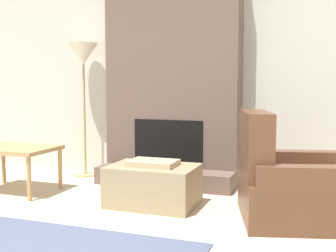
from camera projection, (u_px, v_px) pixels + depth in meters
wall_back at (178, 70)px, 5.02m from camera, size 7.14×0.06×2.60m
fireplace at (172, 77)px, 4.83m from camera, size 1.56×0.64×2.60m
ottoman at (153, 185)px, 3.92m from camera, size 0.81×0.56×0.43m
armchair at (289, 188)px, 3.50m from camera, size 1.14×1.11×0.91m
side_table at (15, 152)px, 4.42m from camera, size 0.84×0.60×0.48m
floor_lamp_left at (83, 61)px, 5.13m from camera, size 0.36×0.36×1.63m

